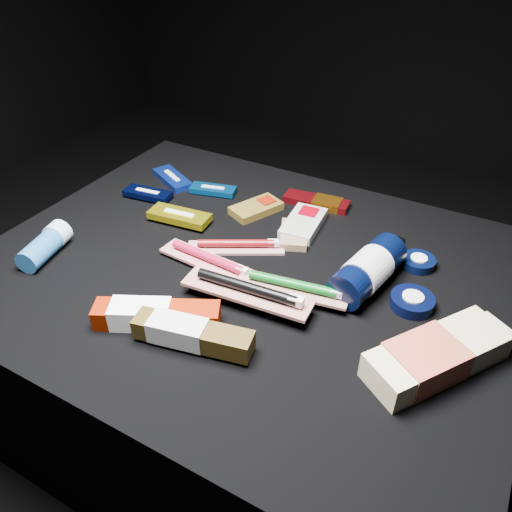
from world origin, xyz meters
The scene contains 21 objects.
ground centered at (0.00, 0.00, 0.00)m, with size 3.00×3.00×0.00m, color black.
cloth_table centered at (0.00, 0.00, 0.20)m, with size 0.98×0.78×0.40m, color black.
luna_bar_0 centered at (-0.32, 0.20, 0.41)m, with size 0.13×0.10×0.02m.
luna_bar_1 centered at (-0.21, 0.20, 0.41)m, with size 0.11×0.07×0.01m.
luna_bar_2 centered at (-0.32, 0.11, 0.41)m, with size 0.11×0.06×0.01m.
luna_bar_3 centered at (-0.20, 0.06, 0.42)m, with size 0.14×0.06×0.02m.
clif_bar_0 centered at (-0.08, 0.18, 0.41)m, with size 0.10×0.12×0.02m.
clif_bar_1 centered at (0.04, 0.18, 0.41)m, with size 0.08×0.13×0.02m.
clif_bar_2 centered at (0.04, 0.13, 0.41)m, with size 0.09×0.11×0.02m.
power_bar centered at (0.03, 0.27, 0.41)m, with size 0.15×0.06×0.02m.
lotion_bottle centered at (0.22, 0.05, 0.43)m, with size 0.10×0.22×0.07m.
cream_tin_upper centered at (0.28, 0.15, 0.41)m, with size 0.06×0.06×0.02m.
cream_tin_lower centered at (0.30, 0.04, 0.41)m, with size 0.07×0.07×0.02m.
bodywash_bottle centered at (0.36, -0.08, 0.42)m, with size 0.19×0.23×0.05m.
deodorant_stick centered at (-0.35, -0.16, 0.42)m, with size 0.07×0.12×0.05m.
toothbrush_pack_0 centered at (-0.04, 0.04, 0.41)m, with size 0.19×0.13×0.02m.
toothbrush_pack_1 centered at (-0.06, -0.04, 0.42)m, with size 0.20×0.06×0.02m.
toothbrush_pack_2 centered at (0.12, -0.04, 0.42)m, with size 0.20×0.08×0.02m.
toothbrush_pack_3 centered at (0.06, -0.09, 0.43)m, with size 0.23×0.07×0.03m.
toothpaste_carton_red centered at (-0.05, -0.21, 0.42)m, with size 0.20×0.13×0.04m.
toothpaste_carton_green centered at (0.02, -0.22, 0.42)m, with size 0.19×0.08×0.04m.
Camera 1 is at (0.38, -0.64, 0.97)m, focal length 35.00 mm.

